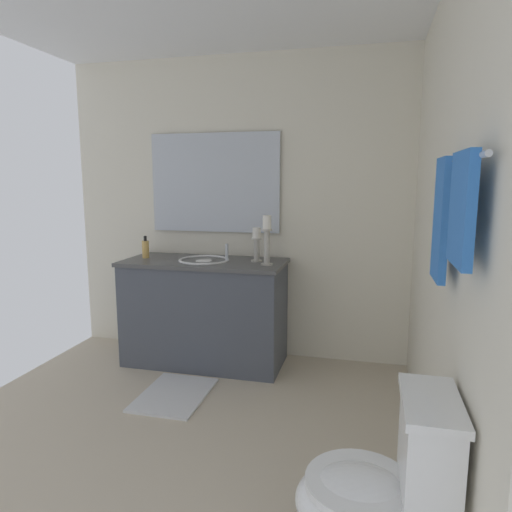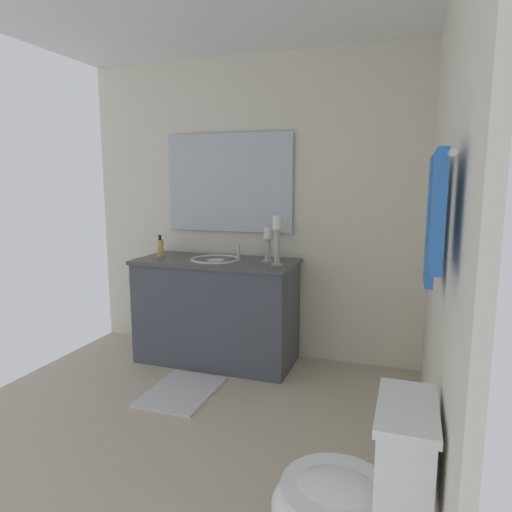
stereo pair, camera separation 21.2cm
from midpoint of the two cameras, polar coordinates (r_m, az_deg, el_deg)
The scene contains 14 objects.
floor at distance 3.00m, azimuth -12.01°, elevation -20.20°, with size 2.62×2.87×0.02m, color beige.
wall_back at distance 2.35m, azimuth 20.05°, elevation 3.10°, with size 2.62×0.04×2.45m, color silver.
wall_left at distance 3.84m, azimuth -4.03°, elevation 5.84°, with size 0.04×2.87×2.45m, color silver.
vanity_cabinet at distance 3.73m, azimuth -8.03°, elevation -6.90°, with size 0.58×1.29×0.84m.
sink_basin at distance 3.64m, azimuth -8.15°, elevation -1.16°, with size 0.40×0.40×0.24m.
mirror at distance 3.84m, azimuth -6.80°, elevation 9.03°, with size 0.02×1.10×0.81m, color silver.
candle_holder_tall at distance 3.38m, azimuth -0.43°, elevation 2.19°, with size 0.09×0.09×0.37m.
candle_holder_short at distance 3.53m, azimuth -1.65°, elevation 1.52°, with size 0.09×0.09×0.26m.
soap_bottle at distance 3.85m, azimuth -15.15°, elevation 0.86°, with size 0.06×0.06×0.18m.
toilet at distance 1.84m, azimuth 11.53°, elevation -27.32°, with size 0.39×0.54×0.75m.
towel_bar at distance 1.71m, azimuth 20.77°, elevation 11.12°, with size 0.02×0.02×0.82m, color silver.
towel_near_vanity at distance 1.92m, azimuth 19.16°, elevation 4.29°, with size 0.23×0.03×0.49m, color blue.
towel_center at distance 1.50m, azimuth 20.64°, elevation 5.50°, with size 0.28×0.03×0.35m, color blue.
bath_mat at distance 3.35m, azimuth -12.03°, elevation -16.56°, with size 0.60×0.44×0.02m, color silver.
Camera 1 is at (2.36, 1.08, 1.46)m, focal length 32.10 mm.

